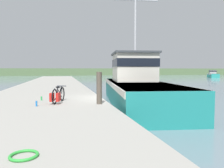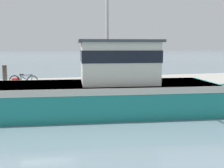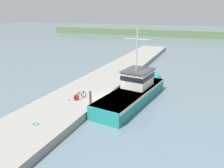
# 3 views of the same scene
# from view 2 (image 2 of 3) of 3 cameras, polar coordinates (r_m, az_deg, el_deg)

# --- Properties ---
(ground_plane) EXTENTS (320.00, 320.00, 0.00)m
(ground_plane) POSITION_cam_2_polar(r_m,az_deg,el_deg) (14.92, -13.44, -4.59)
(ground_plane) COLOR slate
(dock_pier) EXTENTS (6.29, 80.00, 0.72)m
(dock_pier) POSITION_cam_2_polar(r_m,az_deg,el_deg) (18.60, -13.91, -1.05)
(dock_pier) COLOR gray
(dock_pier) RESTS_ON ground_plane
(fishing_boat_main) EXTENTS (4.96, 14.25, 7.98)m
(fishing_boat_main) POSITION_cam_2_polar(r_m,az_deg,el_deg) (12.98, -2.44, -0.77)
(fishing_boat_main) COLOR teal
(fishing_boat_main) RESTS_ON ground_plane
(bicycle_touring) EXTENTS (0.74, 1.69, 0.74)m
(bicycle_touring) POSITION_cam_2_polar(r_m,az_deg,el_deg) (17.64, -18.02, 0.63)
(bicycle_touring) COLOR black
(bicycle_touring) RESTS_ON dock_pier
(mooring_post) EXTENTS (0.24, 0.24, 1.40)m
(mooring_post) POSITION_cam_2_polar(r_m,az_deg,el_deg) (15.89, -20.92, 1.07)
(mooring_post) COLOR #51473D
(mooring_post) RESTS_ON dock_pier
(water_bottle_by_bike) EXTENTS (0.07, 0.07, 0.19)m
(water_bottle_by_bike) POSITION_cam_2_polar(r_m,az_deg,el_deg) (18.43, -14.74, 0.29)
(water_bottle_by_bike) COLOR green
(water_bottle_by_bike) RESTS_ON dock_pier
(water_bottle_on_curb) EXTENTS (0.07, 0.07, 0.22)m
(water_bottle_on_curb) POSITION_cam_2_polar(r_m,az_deg,el_deg) (18.54, -20.17, 0.15)
(water_bottle_on_curb) COLOR blue
(water_bottle_on_curb) RESTS_ON dock_pier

